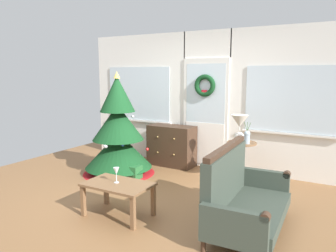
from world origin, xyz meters
name	(u,v)px	position (x,y,z in m)	size (l,w,h in m)	color
ground_plane	(145,202)	(0.00, 0.00, 0.00)	(6.76, 6.76, 0.00)	brown
back_wall_with_door	(206,100)	(0.00, 2.08, 1.28)	(5.20, 0.19, 2.55)	white
christmas_tree	(118,137)	(-1.15, 0.87, 0.67)	(1.28, 1.28, 1.81)	#4C331E
dresser_cabinet	(172,146)	(-0.59, 1.79, 0.39)	(0.91, 0.46, 0.78)	#3D281C
settee_sofa	(241,197)	(1.39, -0.09, 0.38)	(0.78, 1.53, 0.96)	#3D281C
side_table	(241,154)	(0.89, 1.50, 0.48)	(0.50, 0.48, 0.67)	brown
table_lamp	(240,124)	(0.83, 1.54, 0.95)	(0.28, 0.28, 0.44)	silver
flower_vase	(247,136)	(0.99, 1.44, 0.78)	(0.11, 0.10, 0.35)	#99ADBC
coffee_table	(118,188)	(-0.04, -0.54, 0.36)	(0.85, 0.53, 0.42)	brown
wine_glass	(116,172)	(-0.07, -0.53, 0.57)	(0.08, 0.08, 0.20)	silver
gift_box	(133,172)	(-0.72, 0.72, 0.12)	(0.24, 0.21, 0.24)	#266633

